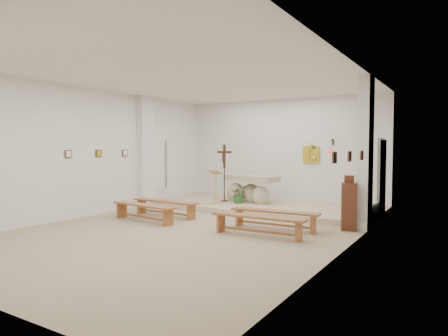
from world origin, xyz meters
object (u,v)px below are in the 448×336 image
Objects in this scene: lectern at (215,187)px; bench_right_second at (258,221)px; bench_left_front at (165,204)px; bench_right_front at (275,215)px; altar at (251,191)px; crucifix_stand at (224,169)px; bench_left_second at (144,209)px; donation_pedestal at (349,206)px.

lectern reaches higher than bench_right_second.
bench_left_front is 1.00× the size of bench_right_front.
bench_right_second is at bearing -47.26° from altar.
bench_left_front is (-0.35, -2.51, -0.88)m from crucifix_stand.
crucifix_stand is 0.87× the size of bench_right_front.
crucifix_stand is 3.49m from bench_left_second.
lectern reaches higher than bench_right_front.
bench_right_front is at bearing -169.87° from donation_pedestal.
bench_right_front is at bearing -34.64° from crucifix_stand.
bench_right_front is at bearing 88.17° from bench_right_second.
crucifix_stand reaches higher than altar.
crucifix_stand is at bearing -142.73° from altar.
crucifix_stand is 4.52m from bench_right_second.
altar is 3.88m from bench_left_second.
bench_left_front is at bearing 177.14° from bench_right_front.
bench_right_front is at bearing -29.61° from lectern.
crucifix_stand is 3.93m from bench_right_front.
bench_left_second and bench_right_second have the same top height.
donation_pedestal is 0.60× the size of bench_right_second.
crucifix_stand reaches higher than bench_left_front.
donation_pedestal is at bearing -15.03° from crucifix_stand.
lectern is at bearing 79.72° from bench_left_front.
crucifix_stand reaches higher than bench_left_second.
altar reaches higher than bench_left_second.
lectern is (-0.70, -0.98, 0.18)m from altar.
altar reaches higher than bench_right_second.
altar is 0.91× the size of bench_right_second.
altar is at bearing 70.85° from bench_left_front.
crucifix_stand reaches higher than lectern.
bench_left_front is 3.36m from bench_right_second.
bench_left_front is 1.00× the size of bench_right_second.
donation_pedestal is at bearing -10.02° from lectern.
donation_pedestal reaches higher than bench_right_front.
altar is 0.91× the size of bench_right_front.
altar is 1.22m from lectern.
bench_right_second is at bearing -150.21° from donation_pedestal.
altar is at bearing 117.98° from bench_right_second.
bench_left_front is at bearing 171.12° from donation_pedestal.
lectern is 3.41m from bench_right_front.
crucifix_stand is (-0.07, 0.63, 0.52)m from lectern.
bench_right_second is (3.25, -0.00, 0.00)m from bench_left_second.
altar reaches higher than bench_left_front.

